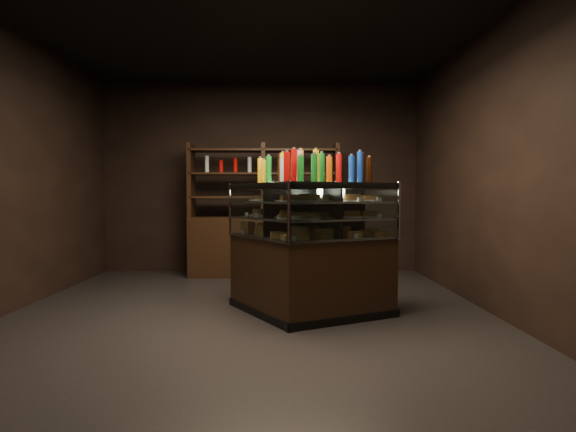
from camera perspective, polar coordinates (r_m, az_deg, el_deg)
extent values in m
plane|color=black|center=(4.90, -4.71, -11.85)|extent=(5.00, 5.00, 0.00)
cube|color=black|center=(7.25, -3.45, 4.79)|extent=(5.00, 0.02, 3.00)
cube|color=black|center=(2.27, -9.07, 9.58)|extent=(5.00, 0.02, 3.00)
cube|color=black|center=(5.22, 23.90, 5.43)|extent=(0.02, 5.00, 3.00)
cube|color=black|center=(5.52, -31.78, 5.10)|extent=(0.02, 5.00, 3.00)
cube|color=black|center=(5.07, -4.85, 23.13)|extent=(5.00, 5.00, 0.02)
cube|color=black|center=(4.58, 5.42, -7.82)|extent=(1.35, 1.05, 0.79)
cube|color=black|center=(4.65, 5.40, -12.13)|extent=(1.39, 1.08, 0.08)
cube|color=black|center=(4.50, 5.47, 3.82)|extent=(1.35, 1.05, 0.06)
cube|color=silver|center=(4.52, 5.44, -2.76)|extent=(1.29, 0.98, 0.02)
cube|color=silver|center=(4.51, 5.45, -0.40)|extent=(1.29, 0.98, 0.02)
cube|color=silver|center=(4.50, 5.46, 1.73)|extent=(1.29, 0.98, 0.02)
cube|color=white|center=(4.24, 7.60, 0.52)|extent=(1.11, 0.50, 0.56)
cylinder|color=silver|center=(4.60, 13.89, 0.63)|extent=(0.03, 0.03, 0.58)
cylinder|color=silver|center=(3.95, 0.12, 0.40)|extent=(0.03, 0.03, 0.58)
cube|color=black|center=(4.70, -0.77, -7.54)|extent=(1.15, 1.35, 0.79)
cube|color=black|center=(4.77, -0.76, -11.74)|extent=(1.18, 1.39, 0.08)
cube|color=black|center=(4.63, -0.77, 3.80)|extent=(1.15, 1.35, 0.06)
cube|color=silver|center=(4.64, -0.77, -2.61)|extent=(1.08, 1.28, 0.02)
cube|color=silver|center=(4.63, -0.77, -0.31)|extent=(1.08, 1.28, 0.02)
cube|color=silver|center=(4.63, -0.77, 1.76)|extent=(1.08, 1.28, 0.02)
cube|color=white|center=(4.47, -4.18, 0.64)|extent=(0.64, 1.03, 0.56)
cylinder|color=silver|center=(3.95, 0.12, 0.40)|extent=(0.03, 0.03, 0.58)
cylinder|color=silver|center=(5.02, -7.36, 0.84)|extent=(0.03, 0.03, 0.58)
cube|color=#B17E3F|center=(4.26, -0.26, -2.57)|extent=(0.20, 0.16, 0.06)
cube|color=#B17E3F|center=(4.41, 3.74, -2.39)|extent=(0.20, 0.16, 0.06)
cube|color=#B17E3F|center=(4.58, 7.46, -2.22)|extent=(0.20, 0.16, 0.06)
cube|color=#B17E3F|center=(4.77, 10.90, -2.06)|extent=(0.20, 0.16, 0.06)
cylinder|color=white|center=(4.29, 0.16, -0.31)|extent=(0.24, 0.24, 0.02)
cube|color=#B17E3F|center=(4.29, 0.16, 0.15)|extent=(0.19, 0.15, 0.05)
cylinder|color=white|center=(4.40, 2.87, -0.24)|extent=(0.24, 0.24, 0.02)
cube|color=#B17E3F|center=(4.39, 2.87, 0.21)|extent=(0.19, 0.15, 0.05)
cylinder|color=white|center=(4.51, 5.45, -0.18)|extent=(0.24, 0.24, 0.02)
cube|color=#B17E3F|center=(4.51, 5.45, 0.26)|extent=(0.19, 0.15, 0.05)
cylinder|color=white|center=(4.63, 7.91, -0.12)|extent=(0.24, 0.24, 0.02)
cube|color=#B17E3F|center=(4.63, 7.91, 0.31)|extent=(0.19, 0.15, 0.05)
cylinder|color=white|center=(4.76, 10.23, -0.06)|extent=(0.24, 0.24, 0.02)
cube|color=#B17E3F|center=(4.76, 10.23, 0.35)|extent=(0.19, 0.15, 0.05)
cylinder|color=white|center=(4.29, 0.16, 1.93)|extent=(0.24, 0.24, 0.02)
cube|color=#B17E3F|center=(4.29, 0.16, 2.39)|extent=(0.19, 0.15, 0.05)
cylinder|color=white|center=(4.39, 2.87, 1.94)|extent=(0.24, 0.24, 0.02)
cube|color=#B17E3F|center=(4.39, 2.87, 2.39)|extent=(0.19, 0.15, 0.05)
cylinder|color=white|center=(4.50, 5.46, 1.95)|extent=(0.24, 0.24, 0.02)
cube|color=#B17E3F|center=(4.50, 5.46, 2.39)|extent=(0.19, 0.15, 0.05)
cylinder|color=white|center=(4.62, 7.92, 1.95)|extent=(0.24, 0.24, 0.02)
cube|color=#B17E3F|center=(4.62, 7.92, 2.38)|extent=(0.19, 0.15, 0.05)
cylinder|color=white|center=(4.75, 10.25, 1.95)|extent=(0.24, 0.24, 0.02)
cube|color=#B17E3F|center=(4.75, 10.25, 2.37)|extent=(0.19, 0.15, 0.05)
cube|color=#B17E3F|center=(5.06, -4.09, -1.75)|extent=(0.17, 0.20, 0.06)
cube|color=#B17E3F|center=(4.77, -2.15, -2.01)|extent=(0.17, 0.20, 0.06)
cube|color=#B17E3F|center=(4.48, 0.04, -2.31)|extent=(0.17, 0.20, 0.06)
cube|color=#B17E3F|center=(4.20, 2.53, -2.64)|extent=(0.17, 0.20, 0.06)
cylinder|color=white|center=(5.03, -3.53, 0.11)|extent=(0.24, 0.24, 0.02)
cube|color=#B17E3F|center=(5.02, -3.53, 0.51)|extent=(0.16, 0.19, 0.05)
cylinder|color=white|center=(4.83, -2.21, 0.01)|extent=(0.24, 0.24, 0.02)
cube|color=#B17E3F|center=(4.82, -2.21, 0.42)|extent=(0.16, 0.19, 0.05)
cylinder|color=white|center=(4.63, -0.77, -0.10)|extent=(0.24, 0.24, 0.02)
cube|color=#B17E3F|center=(4.63, -0.77, 0.33)|extent=(0.16, 0.19, 0.05)
cylinder|color=white|center=(4.44, 0.79, -0.21)|extent=(0.24, 0.24, 0.02)
cube|color=#B17E3F|center=(4.43, 0.79, 0.23)|extent=(0.16, 0.19, 0.05)
cylinder|color=white|center=(4.25, 2.50, -0.34)|extent=(0.24, 0.24, 0.02)
cube|color=#B17E3F|center=(4.24, 2.50, 0.12)|extent=(0.16, 0.19, 0.05)
cylinder|color=white|center=(5.02, -3.54, 2.02)|extent=(0.24, 0.24, 0.02)
cube|color=#B17E3F|center=(5.02, -3.54, 2.42)|extent=(0.16, 0.19, 0.05)
cylinder|color=white|center=(4.82, -2.21, 2.00)|extent=(0.24, 0.24, 0.02)
cube|color=#B17E3F|center=(4.82, -2.21, 2.41)|extent=(0.16, 0.19, 0.05)
cylinder|color=white|center=(4.62, -0.77, 1.98)|extent=(0.24, 0.24, 0.02)
cube|color=#B17E3F|center=(4.62, -0.77, 2.41)|extent=(0.16, 0.19, 0.05)
cylinder|color=white|center=(4.43, 0.79, 1.95)|extent=(0.24, 0.24, 0.02)
cube|color=#B17E3F|center=(4.43, 0.79, 2.40)|extent=(0.16, 0.19, 0.05)
cylinder|color=white|center=(4.24, 2.50, 1.92)|extent=(0.24, 0.24, 0.02)
cube|color=#B17E3F|center=(4.24, 2.50, 2.39)|extent=(0.16, 0.19, 0.05)
cylinder|color=#B20C0A|center=(4.28, -0.43, 6.18)|extent=(0.06, 0.06, 0.28)
cylinder|color=silver|center=(4.29, -0.43, 8.18)|extent=(0.03, 0.03, 0.02)
cylinder|color=#147223|center=(4.32, 0.80, 6.14)|extent=(0.06, 0.06, 0.28)
cylinder|color=silver|center=(4.33, 0.80, 8.13)|extent=(0.03, 0.03, 0.02)
cylinder|color=black|center=(4.36, 2.01, 6.11)|extent=(0.06, 0.06, 0.28)
cylinder|color=silver|center=(4.38, 2.01, 8.07)|extent=(0.03, 0.03, 0.02)
cylinder|color=yellow|center=(4.41, 3.19, 6.07)|extent=(0.06, 0.06, 0.28)
cylinder|color=silver|center=(4.42, 3.20, 8.01)|extent=(0.03, 0.03, 0.02)
cylinder|color=#D8590A|center=(4.46, 4.35, 6.03)|extent=(0.06, 0.06, 0.28)
cylinder|color=silver|center=(4.47, 4.35, 7.94)|extent=(0.03, 0.03, 0.02)
cylinder|color=silver|center=(4.51, 5.48, 5.98)|extent=(0.06, 0.06, 0.28)
cylinder|color=silver|center=(4.52, 5.49, 7.88)|extent=(0.03, 0.03, 0.02)
cylinder|color=#0F38B2|center=(4.56, 6.58, 5.94)|extent=(0.06, 0.06, 0.28)
cylinder|color=silver|center=(4.57, 6.59, 7.81)|extent=(0.03, 0.03, 0.02)
cylinder|color=#B20C0A|center=(4.62, 7.66, 5.89)|extent=(0.06, 0.06, 0.28)
cylinder|color=silver|center=(4.63, 7.68, 7.75)|extent=(0.03, 0.03, 0.02)
cylinder|color=#147223|center=(4.67, 8.72, 5.85)|extent=(0.06, 0.06, 0.28)
cylinder|color=silver|center=(4.68, 8.73, 7.68)|extent=(0.03, 0.03, 0.02)
cylinder|color=black|center=(4.73, 9.75, 5.80)|extent=(0.06, 0.06, 0.28)
cylinder|color=silver|center=(4.74, 9.76, 7.61)|extent=(0.03, 0.03, 0.02)
cylinder|color=yellow|center=(4.79, 10.75, 5.75)|extent=(0.06, 0.06, 0.28)
cylinder|color=silver|center=(4.80, 10.77, 7.54)|extent=(0.03, 0.03, 0.02)
cylinder|color=#B20C0A|center=(5.07, -3.81, 5.61)|extent=(0.06, 0.06, 0.28)
cylinder|color=silver|center=(5.08, -3.82, 7.30)|extent=(0.03, 0.03, 0.02)
cylinder|color=#147223|center=(4.98, -3.25, 5.67)|extent=(0.06, 0.06, 0.28)
cylinder|color=silver|center=(4.99, -3.25, 7.39)|extent=(0.03, 0.03, 0.02)
cylinder|color=black|center=(4.89, -2.66, 5.72)|extent=(0.06, 0.06, 0.28)
cylinder|color=silver|center=(4.90, -2.67, 7.47)|extent=(0.03, 0.03, 0.02)
cylinder|color=yellow|center=(4.81, -2.06, 5.78)|extent=(0.06, 0.06, 0.28)
cylinder|color=silver|center=(4.82, -2.06, 7.56)|extent=(0.03, 0.03, 0.02)
cylinder|color=#D8590A|center=(4.72, -1.43, 5.84)|extent=(0.06, 0.06, 0.28)
cylinder|color=silver|center=(4.73, -1.43, 7.66)|extent=(0.03, 0.03, 0.02)
cylinder|color=silver|center=(4.63, -0.77, 5.90)|extent=(0.06, 0.06, 0.28)
cylinder|color=silver|center=(4.64, -0.78, 7.75)|extent=(0.03, 0.03, 0.02)
cylinder|color=#0F38B2|center=(4.55, -0.10, 5.97)|extent=(0.06, 0.06, 0.28)
cylinder|color=silver|center=(4.56, -0.10, 7.85)|extent=(0.03, 0.03, 0.02)
cylinder|color=#B20C0A|center=(4.46, 0.61, 6.03)|extent=(0.06, 0.06, 0.28)
cylinder|color=silver|center=(4.47, 0.61, 7.95)|extent=(0.03, 0.03, 0.02)
cylinder|color=#147223|center=(4.38, 1.34, 6.10)|extent=(0.06, 0.06, 0.28)
cylinder|color=silver|center=(4.39, 1.34, 8.05)|extent=(0.03, 0.03, 0.02)
cylinder|color=black|center=(4.29, 2.10, 6.16)|extent=(0.06, 0.06, 0.28)
cylinder|color=silver|center=(4.30, 2.10, 8.16)|extent=(0.03, 0.03, 0.02)
cylinder|color=yellow|center=(4.21, 2.89, 6.23)|extent=(0.06, 0.06, 0.28)
cylinder|color=silver|center=(4.22, 2.89, 8.27)|extent=(0.03, 0.03, 0.02)
cylinder|color=black|center=(6.27, 1.20, -7.69)|extent=(0.27, 0.27, 0.20)
cone|color=#195827|center=(6.21, 1.20, -4.20)|extent=(0.41, 0.41, 0.57)
cone|color=#195827|center=(6.19, 1.21, -2.48)|extent=(0.32, 0.32, 0.40)
cube|color=black|center=(6.83, -3.08, -3.89)|extent=(2.25, 0.42, 0.90)
cube|color=black|center=(6.92, -12.20, 4.43)|extent=(0.06, 0.38, 1.10)
cube|color=black|center=(6.79, -3.10, 4.52)|extent=(0.06, 0.38, 1.10)
cube|color=black|center=(6.84, 6.12, 4.49)|extent=(0.06, 0.38, 1.10)
cube|color=black|center=(6.79, -3.09, 2.41)|extent=(2.20, 0.38, 0.03)
cube|color=black|center=(6.80, -3.10, 5.36)|extent=(2.20, 0.38, 0.03)
cube|color=black|center=(6.82, -3.11, 8.30)|extent=(2.20, 0.38, 0.03)
cylinder|color=#B20C0A|center=(6.88, -10.23, 3.42)|extent=(0.06, 0.06, 0.22)
cylinder|color=#147223|center=(6.85, -8.47, 3.43)|extent=(0.06, 0.06, 0.22)
cylinder|color=black|center=(6.82, -6.69, 3.45)|extent=(0.06, 0.06, 0.22)
cylinder|color=yellow|center=(6.80, -4.89, 3.46)|extent=(0.06, 0.06, 0.22)
cylinder|color=#D8590A|center=(6.79, -3.09, 3.46)|extent=(0.06, 0.06, 0.22)
cylinder|color=silver|center=(6.79, -1.29, 3.47)|extent=(0.06, 0.06, 0.22)
cylinder|color=#0F38B2|center=(6.79, 0.51, 3.47)|extent=(0.06, 0.06, 0.22)
cylinder|color=#B20C0A|center=(6.80, 2.32, 3.46)|extent=(0.06, 0.06, 0.22)
cylinder|color=#147223|center=(6.81, 4.11, 3.46)|extent=(0.06, 0.06, 0.22)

